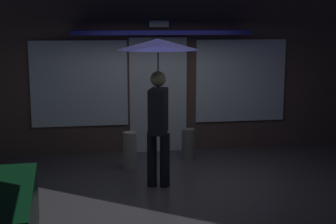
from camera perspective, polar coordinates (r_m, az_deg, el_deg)
ground_plane at (r=7.74m, az=1.19°, el=-8.50°), size 18.00×18.00×0.00m
building_facade at (r=9.64m, az=-1.27°, el=7.65°), size 9.19×1.00×4.14m
person_with_umbrella at (r=7.39m, az=-1.14°, el=4.55°), size 1.20×1.20×2.25m
sidewalk_bollard at (r=9.15m, az=2.32°, el=-3.70°), size 0.23×0.23×0.57m
sidewalk_bollard_2 at (r=8.63m, az=-4.38°, el=-4.36°), size 0.23×0.23×0.63m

